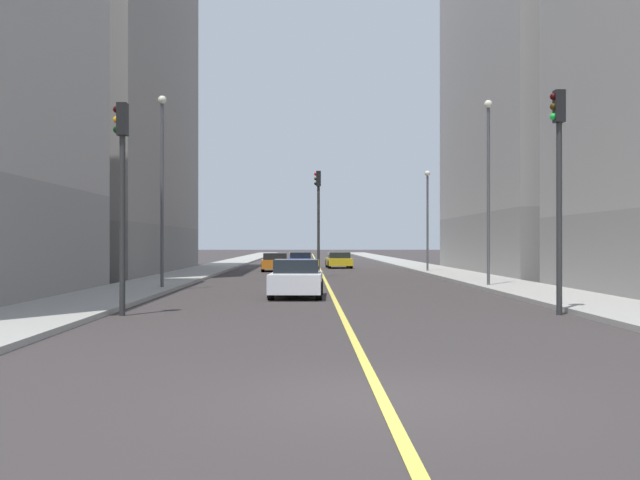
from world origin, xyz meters
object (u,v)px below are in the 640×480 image
Objects in this scene: street_lamp_left_near at (488,175)px; building_right_midblock at (81,90)px; street_lamp_left_far at (427,209)px; traffic_light_left_near at (559,170)px; car_blue at (300,260)px; building_left_mid at (561,93)px; car_orange at (275,262)px; car_white at (297,279)px; car_yellow at (339,260)px; street_lamp_right_near at (162,173)px; traffic_light_right_near at (122,178)px; traffic_light_median_far at (318,209)px.

building_right_midblock is at bearing 144.17° from street_lamp_left_near.
street_lamp_left_near reaches higher than street_lamp_left_far.
traffic_light_left_near is 1.38× the size of car_blue.
building_left_mid reaches higher than traffic_light_left_near.
car_blue is 6.62m from car_orange.
traffic_light_left_near is 10.72m from car_white.
car_orange is at bearing -125.52° from car_yellow.
building_right_midblock is 29.16m from street_lamp_left_near.
street_lamp_right_near is 1.93× the size of car_white.
traffic_light_right_near is 18.15m from street_lamp_left_near.
street_lamp_right_near is at bearing -101.40° from car_blue.
car_white reaches higher than car_blue.
street_lamp_left_far is 13.12m from car_blue.
car_white is (-8.44, -5.46, -4.36)m from street_lamp_left_near.
car_orange is at bearing 170.06° from building_left_mid.
building_left_mid is at bearing 51.86° from car_white.
street_lamp_left_near is at bearing -78.23° from car_yellow.
building_right_midblock is 31.67m from traffic_light_right_near.
car_blue is (-3.07, -0.31, 0.01)m from car_yellow.
traffic_light_median_far is 15.26m from car_blue.
traffic_light_left_near is at bearing -78.89° from car_blue.
traffic_light_right_near is at bearing -95.10° from car_orange.
traffic_light_left_near is at bearing -75.02° from traffic_light_median_far.
car_orange is (-1.71, -6.39, 0.01)m from car_blue.
building_left_mid is 4.06× the size of traffic_light_right_near.
traffic_light_right_near reaches higher than car_yellow.
building_left_mid is 31.51m from traffic_light_left_near.
car_blue is at bearing 94.68° from traffic_light_median_far.
street_lamp_left_near is at bearing -57.02° from traffic_light_median_far.
car_orange is (3.86, 21.22, -4.34)m from street_lamp_right_near.
building_right_midblock reaches higher than car_orange.
traffic_light_right_near is (-12.17, 0.00, -0.23)m from traffic_light_left_near.
traffic_light_right_near is at bearing -127.24° from building_left_mid.
street_lamp_left_far is at bearing 65.84° from traffic_light_right_near.
traffic_light_left_near is 0.77× the size of street_lamp_left_near.
car_orange is (12.63, 3.25, -11.44)m from building_right_midblock.
building_left_mid is 5.58× the size of car_yellow.
traffic_light_median_far is at bearing -18.42° from building_right_midblock.
street_lamp_right_near reaches higher than street_lamp_left_far.
car_orange is at bearing 109.12° from traffic_light_median_far.
street_lamp_left_near is 27.93m from car_blue.
street_lamp_left_far is (0.00, 16.97, -0.80)m from street_lamp_left_near.
building_left_mid is at bearing 61.95° from street_lamp_left_near.
street_lamp_left_far is at bearing 90.00° from street_lamp_left_near.
building_left_mid reaches higher than traffic_light_median_far.
traffic_light_left_near is at bearing -52.89° from building_right_midblock.
traffic_light_median_far is 9.27m from street_lamp_left_far.
traffic_light_left_near is at bearing -91.98° from street_lamp_left_far.
building_left_mid is at bearing 71.28° from traffic_light_left_near.
building_left_mid is 2.92× the size of street_lamp_left_near.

